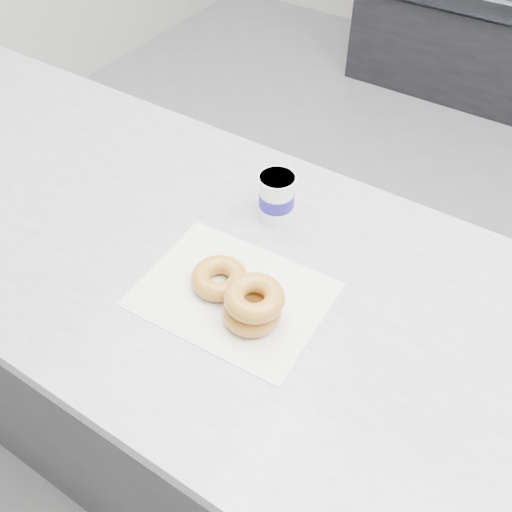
{
  "coord_description": "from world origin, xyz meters",
  "views": [
    {
      "loc": [
        0.09,
        -1.2,
        1.71
      ],
      "look_at": [
        -0.31,
        -0.59,
        0.96
      ],
      "focal_mm": 40.0,
      "sensor_mm": 36.0,
      "label": 1
    }
  ],
  "objects": [
    {
      "name": "wax_paper",
      "position": [
        -0.32,
        -0.65,
        0.9
      ],
      "size": [
        0.35,
        0.27,
        0.0
      ],
      "primitive_type": "cube",
      "rotation": [
        0.0,
        0.0,
        0.04
      ],
      "color": "silver",
      "rests_on": "counter"
    },
    {
      "name": "ground",
      "position": [
        0.0,
        0.0,
        0.0
      ],
      "size": [
        5.0,
        5.0,
        0.0
      ],
      "primitive_type": "plane",
      "color": "gray",
      "rests_on": "ground"
    },
    {
      "name": "donut_single",
      "position": [
        -0.35,
        -0.65,
        0.92
      ],
      "size": [
        0.11,
        0.11,
        0.04
      ],
      "primitive_type": "torus",
      "rotation": [
        0.0,
        0.0,
        -0.01
      ],
      "color": "#C17A35",
      "rests_on": "wax_paper"
    },
    {
      "name": "donut_stack",
      "position": [
        -0.26,
        -0.68,
        0.94
      ],
      "size": [
        0.13,
        0.13,
        0.07
      ],
      "color": "#C17A35",
      "rests_on": "wax_paper"
    },
    {
      "name": "counter",
      "position": [
        0.0,
        -0.6,
        0.45
      ],
      "size": [
        3.06,
        0.76,
        0.9
      ],
      "color": "#333335",
      "rests_on": "ground"
    },
    {
      "name": "coffee_cup",
      "position": [
        -0.37,
        -0.42,
        0.95
      ],
      "size": [
        0.09,
        0.09,
        0.1
      ],
      "rotation": [
        0.0,
        0.0,
        0.33
      ],
      "color": "white",
      "rests_on": "counter"
    }
  ]
}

